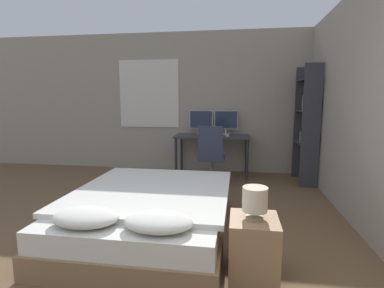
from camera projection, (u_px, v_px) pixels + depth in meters
name	position (u px, v px, depth m)	size (l,w,h in m)	color
wall_back	(215.00, 103.00, 5.82)	(12.00, 0.08, 2.70)	#9E9384
wall_side_right	(383.00, 107.00, 2.78)	(0.06, 12.00, 2.70)	#9E9384
bed	(150.00, 213.00, 3.16)	(1.62, 2.07, 0.54)	#846647
nightstand	(253.00, 247.00, 2.41)	(0.39, 0.42, 0.48)	#997551
bedside_lamp	(255.00, 200.00, 2.35)	(0.20, 0.20, 0.26)	gray
desk	(212.00, 141.00, 5.56)	(1.37, 0.62, 0.75)	#38383D
monitor_left	(201.00, 121.00, 5.74)	(0.45, 0.16, 0.46)	#B7B7BC
monitor_right	(226.00, 121.00, 5.67)	(0.45, 0.16, 0.46)	#B7B7BC
keyboard	(211.00, 136.00, 5.34)	(0.39, 0.13, 0.02)	#B7B7BC
computer_mouse	(228.00, 136.00, 5.29)	(0.07, 0.05, 0.04)	#B7B7BC
office_chair	(211.00, 162.00, 4.90)	(0.52, 0.52, 1.00)	black
bookshelf	(307.00, 121.00, 4.97)	(0.28, 0.71, 1.97)	#333338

